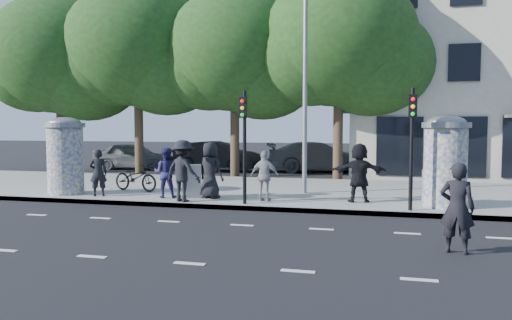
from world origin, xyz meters
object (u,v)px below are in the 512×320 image
(ped_c, at_px, (166,173))
(man_road, at_px, (457,208))
(car_right, at_px, (319,157))
(ped_d, at_px, (183,171))
(ad_column_right, at_px, (445,159))
(street_lamp, at_px, (305,59))
(traffic_pole_far, at_px, (412,136))
(cabinet_left, at_px, (193,181))
(ped_a, at_px, (210,170))
(ad_column_left, at_px, (65,154))
(car_mid, at_px, (217,156))
(cabinet_right, at_px, (431,187))
(traffic_pole_near, at_px, (244,135))
(ped_e, at_px, (265,176))
(car_left, at_px, (134,156))
(bicycle, at_px, (136,177))
(ped_f, at_px, (359,173))
(ped_b, at_px, (98,173))

(ped_c, bearing_deg, man_road, 141.35)
(car_right, bearing_deg, ped_d, 152.08)
(ad_column_right, xyz_separation_m, street_lamp, (-4.40, 1.93, 3.26))
(traffic_pole_far, distance_m, cabinet_left, 7.01)
(ad_column_right, relative_size, ped_a, 1.44)
(man_road, xyz_separation_m, car_right, (-4.71, 16.74, -0.09))
(ad_column_left, height_order, car_mid, ad_column_left)
(cabinet_right, bearing_deg, ped_c, -160.97)
(traffic_pole_near, distance_m, ped_e, 1.53)
(cabinet_right, bearing_deg, traffic_pole_near, -151.49)
(ped_d, bearing_deg, car_left, -38.66)
(car_left, bearing_deg, ped_a, -149.66)
(ped_d, bearing_deg, ad_column_left, 9.49)
(bicycle, bearing_deg, ad_column_left, 136.27)
(ad_column_left, distance_m, car_right, 14.10)
(cabinet_left, height_order, cabinet_right, cabinet_left)
(bicycle, bearing_deg, car_left, 42.01)
(ped_d, height_order, ped_e, ped_d)
(ped_d, bearing_deg, car_right, -84.61)
(ad_column_right, distance_m, street_lamp, 5.81)
(car_mid, bearing_deg, ad_column_left, 178.14)
(traffic_pole_far, height_order, bicycle, traffic_pole_far)
(ad_column_left, height_order, ped_f, ad_column_left)
(ped_d, bearing_deg, bicycle, -18.66)
(man_road, distance_m, car_right, 17.39)
(ped_a, xyz_separation_m, car_left, (-8.36, 10.74, -0.30))
(ped_a, height_order, car_right, ped_a)
(ped_a, height_order, cabinet_right, ped_a)
(traffic_pole_far, xyz_separation_m, man_road, (0.64, -4.02, -1.33))
(ped_b, distance_m, man_road, 11.54)
(ped_e, xyz_separation_m, car_mid, (-5.37, 11.47, -0.14))
(ped_f, bearing_deg, ped_a, -3.07)
(cabinet_right, bearing_deg, street_lamp, 174.72)
(ped_f, bearing_deg, cabinet_right, 177.07)
(ped_b, relative_size, car_right, 0.28)
(car_left, bearing_deg, cabinet_left, -151.67)
(ped_f, bearing_deg, ped_c, -2.30)
(street_lamp, height_order, ped_b, street_lamp)
(ped_e, distance_m, car_mid, 12.66)
(ad_column_left, relative_size, ped_e, 1.66)
(ped_e, bearing_deg, ped_d, 22.37)
(street_lamp, height_order, car_mid, street_lamp)
(traffic_pole_near, distance_m, ped_d, 2.29)
(traffic_pole_far, height_order, ped_c, traffic_pole_far)
(traffic_pole_far, relative_size, cabinet_right, 3.26)
(traffic_pole_near, xyz_separation_m, car_right, (0.73, 12.72, -1.42))
(traffic_pole_far, relative_size, ped_e, 2.14)
(man_road, distance_m, cabinet_right, 5.43)
(ad_column_right, bearing_deg, ad_column_left, -179.08)
(cabinet_right, bearing_deg, ped_e, -157.71)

